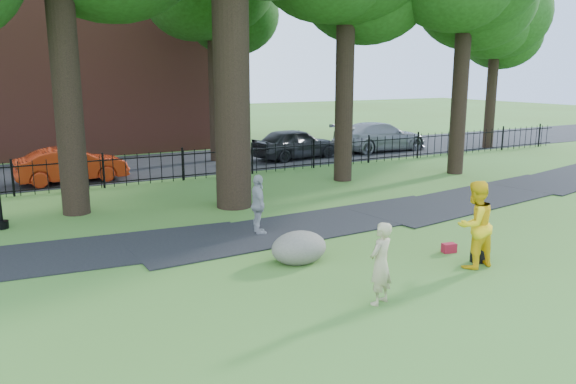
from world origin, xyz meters
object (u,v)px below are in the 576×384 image
red_sedan (71,165)px  boulder (299,245)px  woman (381,264)px  man (475,224)px

red_sedan → boulder: bearing=-168.5°
boulder → woman: bearing=-87.2°
woman → boulder: (-0.13, 2.73, -0.39)m
red_sedan → man: bearing=-159.1°
woman → red_sedan: (-3.18, 14.96, -0.10)m
woman → boulder: bearing=-107.5°
man → red_sedan: bearing=-68.7°
boulder → red_sedan: red_sedan is taller
boulder → red_sedan: (-3.04, 12.23, 0.29)m
woman → man: size_ratio=0.81×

